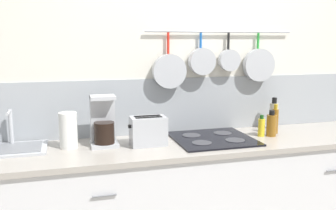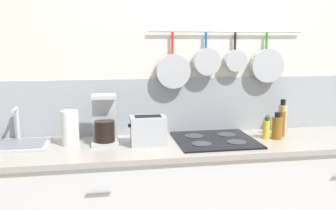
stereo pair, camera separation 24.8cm
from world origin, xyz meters
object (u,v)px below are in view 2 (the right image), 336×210
bottle_vinegar (266,129)px  bottle_dish_soap (277,127)px  paper_towel_roll (70,128)px  toaster (148,130)px  bottle_cooking_wine (282,117)px  coffee_maker (105,124)px  bottle_sesame_oil (282,123)px

bottle_vinegar → bottle_dish_soap: bearing=-12.0°
paper_towel_roll → toaster: (0.51, -0.08, -0.02)m
bottle_vinegar → bottle_cooking_wine: 0.29m
bottle_dish_soap → bottle_cooking_wine: 0.25m
coffee_maker → bottle_dish_soap: size_ratio=1.75×
bottle_vinegar → bottle_cooking_wine: bottle_cooking_wine is taller
toaster → bottle_sesame_oil: bearing=3.1°
coffee_maker → paper_towel_roll: bearing=-179.1°
paper_towel_roll → toaster: paper_towel_roll is taller
bottle_cooking_wine → bottle_dish_soap: bearing=-125.0°
bottle_vinegar → bottle_cooking_wine: bearing=41.2°
toaster → bottle_vinegar: 0.85m
bottle_sesame_oil → paper_towel_roll: bearing=179.2°
bottle_dish_soap → bottle_vinegar: bearing=168.0°
coffee_maker → bottle_sesame_oil: 1.28m
paper_towel_roll → bottle_sesame_oil: size_ratio=1.05×
coffee_maker → bottle_cooking_wine: size_ratio=1.34×
paper_towel_roll → bottle_dish_soap: size_ratio=1.22×
bottle_vinegar → bottle_dish_soap: size_ratio=0.82×
bottle_sesame_oil → bottle_cooking_wine: bearing=62.5°
toaster → bottle_cooking_wine: bottle_cooking_wine is taller
bottle_cooking_wine → paper_towel_roll: bearing=-175.9°
bottle_dish_soap → bottle_cooking_wine: bearing=55.0°
paper_towel_roll → toaster: 0.52m
paper_towel_roll → bottle_vinegar: bearing=-3.1°
bottle_vinegar → bottle_dish_soap: (0.07, -0.02, 0.01)m
bottle_dish_soap → coffee_maker: bearing=175.6°
bottle_dish_soap → bottle_sesame_oil: (0.07, 0.07, 0.01)m
coffee_maker → bottle_cooking_wine: coffee_maker is taller
bottle_vinegar → bottle_dish_soap: 0.08m
paper_towel_roll → bottle_dish_soap: bearing=-3.6°
paper_towel_roll → bottle_vinegar: 1.36m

